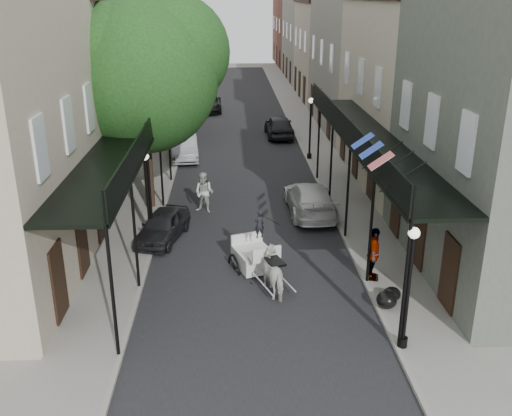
{
  "coord_description": "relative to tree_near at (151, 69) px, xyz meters",
  "views": [
    {
      "loc": [
        -0.76,
        -15.73,
        9.65
      ],
      "look_at": [
        0.23,
        5.55,
        1.6
      ],
      "focal_mm": 40.0,
      "sensor_mm": 36.0,
      "label": 1
    }
  ],
  "objects": [
    {
      "name": "gallery_right",
      "position": [
        8.99,
        -3.2,
        -2.44
      ],
      "size": [
        2.2,
        18.05,
        4.88
      ],
      "color": "black",
      "rests_on": "sidewalk_right"
    },
    {
      "name": "carriage",
      "position": [
        4.15,
        -6.43,
        -5.52
      ],
      "size": [
        2.01,
        2.48,
        2.49
      ],
      "rotation": [
        0.0,
        0.0,
        0.34
      ],
      "color": "black",
      "rests_on": "ground"
    },
    {
      "name": "horse",
      "position": [
        4.93,
        -8.61,
        -5.74
      ],
      "size": [
        1.34,
        1.93,
        1.49
      ],
      "primitive_type": "imported",
      "rotation": [
        0.0,
        0.0,
        3.48
      ],
      "color": "silver",
      "rests_on": "ground"
    },
    {
      "name": "building_row_left",
      "position": [
        -4.4,
        19.82,
        -1.24
      ],
      "size": [
        5.0,
        80.0,
        10.5
      ],
      "primitive_type": "cube",
      "color": "#B1A38D",
      "rests_on": "ground"
    },
    {
      "name": "sidewalk_right",
      "position": [
        9.2,
        9.82,
        -6.43
      ],
      "size": [
        2.2,
        90.0,
        0.12
      ],
      "primitive_type": "cube",
      "color": "gray",
      "rests_on": "ground"
    },
    {
      "name": "lamppost_right_near",
      "position": [
        8.3,
        -12.18,
        -4.44
      ],
      "size": [
        0.32,
        0.32,
        3.71
      ],
      "color": "black",
      "rests_on": "sidewalk_right"
    },
    {
      "name": "road",
      "position": [
        4.2,
        9.82,
        -6.48
      ],
      "size": [
        8.0,
        90.0,
        0.01
      ],
      "primitive_type": "cube",
      "color": "black",
      "rests_on": "ground"
    },
    {
      "name": "car_left_near",
      "position": [
        0.6,
        -3.94,
        -5.86
      ],
      "size": [
        2.34,
        3.93,
        1.25
      ],
      "primitive_type": "imported",
      "rotation": [
        0.0,
        0.0,
        -0.25
      ],
      "color": "black",
      "rests_on": "ground"
    },
    {
      "name": "car_right_near",
      "position": [
        7.1,
        -1.18,
        -5.77
      ],
      "size": [
        2.15,
        5.01,
        1.44
      ],
      "primitive_type": "imported",
      "rotation": [
        0.0,
        0.0,
        3.17
      ],
      "color": "silver",
      "rests_on": "ground"
    },
    {
      "name": "lamppost_left",
      "position": [
        0.1,
        -4.18,
        -4.44
      ],
      "size": [
        0.32,
        0.32,
        3.71
      ],
      "color": "black",
      "rests_on": "sidewalk_left"
    },
    {
      "name": "car_left_mid",
      "position": [
        0.6,
        8.53,
        -5.75
      ],
      "size": [
        2.01,
        4.6,
        1.47
      ],
      "primitive_type": "imported",
      "rotation": [
        0.0,
        0.0,
        0.1
      ],
      "color": "#9A9A9F",
      "rests_on": "ground"
    },
    {
      "name": "pedestrian_walking",
      "position": [
        2.2,
        -0.8,
        -5.53
      ],
      "size": [
        1.14,
        1.03,
        1.92
      ],
      "primitive_type": "imported",
      "rotation": [
        0.0,
        0.0,
        -0.4
      ],
      "color": "#B9BBB0",
      "rests_on": "ground"
    },
    {
      "name": "tree_near",
      "position": [
        0.0,
        0.0,
        0.0
      ],
      "size": [
        7.31,
        6.8,
        9.63
      ],
      "color": "#382619",
      "rests_on": "sidewalk_left"
    },
    {
      "name": "tree_far",
      "position": [
        -0.05,
        14.0,
        -0.65
      ],
      "size": [
        6.45,
        6.0,
        8.61
      ],
      "color": "#382619",
      "rests_on": "sidewalk_left"
    },
    {
      "name": "trash_bags",
      "position": [
        8.51,
        -9.85,
        -6.1
      ],
      "size": [
        0.92,
        1.07,
        0.57
      ],
      "color": "black",
      "rests_on": "sidewalk_right"
    },
    {
      "name": "gallery_left",
      "position": [
        -0.59,
        -3.2,
        -2.44
      ],
      "size": [
        2.2,
        18.05,
        4.88
      ],
      "color": "black",
      "rests_on": "sidewalk_left"
    },
    {
      "name": "sidewalk_left",
      "position": [
        -0.8,
        9.82,
        -6.43
      ],
      "size": [
        2.2,
        90.0,
        0.12
      ],
      "primitive_type": "cube",
      "color": "gray",
      "rests_on": "ground"
    },
    {
      "name": "car_left_far",
      "position": [
        1.6,
        23.54,
        -5.82
      ],
      "size": [
        2.39,
        4.91,
        1.34
      ],
      "primitive_type": "imported",
      "rotation": [
        0.0,
        0.0,
        0.03
      ],
      "color": "black",
      "rests_on": "ground"
    },
    {
      "name": "car_right_far",
      "position": [
        6.96,
        13.96,
        -5.71
      ],
      "size": [
        1.98,
        4.63,
        1.56
      ],
      "primitive_type": "imported",
      "rotation": [
        0.0,
        0.0,
        3.17
      ],
      "color": "black",
      "rests_on": "ground"
    },
    {
      "name": "ground",
      "position": [
        4.2,
        -10.18,
        -6.49
      ],
      "size": [
        140.0,
        140.0,
        0.0
      ],
      "primitive_type": "plane",
      "color": "gray",
      "rests_on": "ground"
    },
    {
      "name": "building_row_right",
      "position": [
        12.8,
        19.82,
        -1.24
      ],
      "size": [
        5.0,
        80.0,
        10.5
      ],
      "primitive_type": "cube",
      "color": "gray",
      "rests_on": "ground"
    },
    {
      "name": "pedestrian_sidewalk_right",
      "position": [
        8.4,
        -8.04,
        -5.39
      ],
      "size": [
        0.72,
        1.22,
        1.95
      ],
      "primitive_type": "imported",
      "rotation": [
        0.0,
        0.0,
        1.34
      ],
      "color": "gray",
      "rests_on": "sidewalk_right"
    },
    {
      "name": "lamppost_right_far",
      "position": [
        8.3,
        7.82,
        -4.44
      ],
      "size": [
        0.32,
        0.32,
        3.71
      ],
      "color": "black",
      "rests_on": "sidewalk_right"
    },
    {
      "name": "pedestrian_sidewalk_left",
      "position": [
        -0.13,
        11.67,
        -5.62
      ],
      "size": [
        1.11,
        0.98,
        1.49
      ],
      "primitive_type": "imported",
      "rotation": [
        0.0,
        0.0,
        3.7
      ],
      "color": "gray",
      "rests_on": "sidewalk_left"
    }
  ]
}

